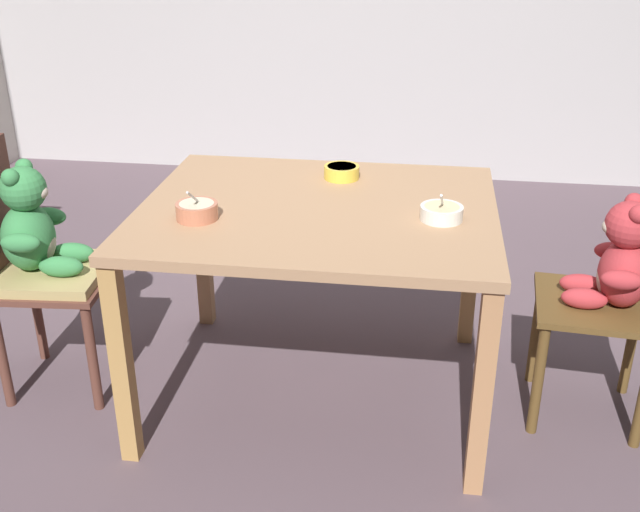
% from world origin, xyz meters
% --- Properties ---
extents(ground_plane, '(5.20, 5.20, 0.04)m').
position_xyz_m(ground_plane, '(0.00, 0.00, -0.02)').
color(ground_plane, '#5D4B53').
extents(dining_table, '(1.18, 0.98, 0.74)m').
position_xyz_m(dining_table, '(0.00, 0.00, 0.65)').
color(dining_table, '#A97F5B').
rests_on(dining_table, ground_plane).
extents(teddy_chair_near_left, '(0.42, 0.41, 0.92)m').
position_xyz_m(teddy_chair_near_left, '(-0.99, -0.07, 0.56)').
color(teddy_chair_near_left, brown).
rests_on(teddy_chair_near_left, ground_plane).
extents(teddy_chair_near_right, '(0.43, 0.41, 0.87)m').
position_xyz_m(teddy_chair_near_right, '(1.00, 0.01, 0.55)').
color(teddy_chair_near_right, brown).
rests_on(teddy_chair_near_right, ground_plane).
extents(porridge_bowl_white_near_right, '(0.14, 0.15, 0.11)m').
position_xyz_m(porridge_bowl_white_near_right, '(0.41, -0.06, 0.76)').
color(porridge_bowl_white_near_right, silver).
rests_on(porridge_bowl_white_near_right, dining_table).
extents(porridge_bowl_terracotta_near_left, '(0.13, 0.14, 0.12)m').
position_xyz_m(porridge_bowl_terracotta_near_left, '(-0.36, -0.17, 0.77)').
color(porridge_bowl_terracotta_near_left, '#BE7052').
rests_on(porridge_bowl_terracotta_near_left, dining_table).
extents(porridge_bowl_yellow_far_center, '(0.13, 0.13, 0.05)m').
position_xyz_m(porridge_bowl_yellow_far_center, '(0.05, 0.29, 0.76)').
color(porridge_bowl_yellow_far_center, yellow).
rests_on(porridge_bowl_yellow_far_center, dining_table).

